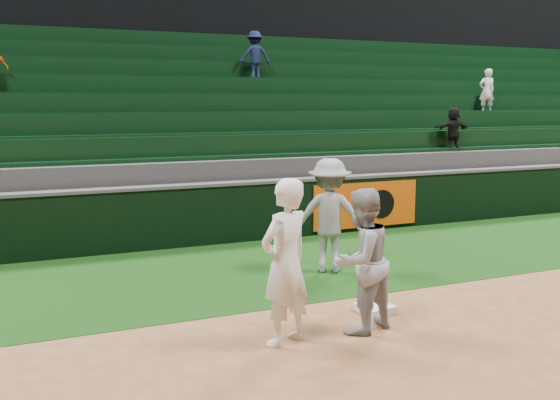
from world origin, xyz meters
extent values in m
plane|color=brown|center=(0.00, 0.00, 0.00)|extent=(70.00, 70.00, 0.00)
cube|color=black|center=(0.00, 3.00, 0.00)|extent=(36.00, 4.20, 0.01)
cube|color=black|center=(0.00, 17.45, 6.00)|extent=(40.00, 12.00, 12.00)
cube|color=white|center=(0.30, 0.26, 0.05)|extent=(0.49, 0.49, 0.10)
imported|color=white|center=(-1.30, -0.30, 1.00)|extent=(0.86, 0.73, 1.99)
imported|color=#95989F|center=(-0.27, -0.29, 0.91)|extent=(1.07, 0.95, 1.82)
imported|color=gray|center=(0.67, 2.34, 0.97)|extent=(1.43, 1.18, 1.93)
cube|color=black|center=(0.00, 5.20, 0.60)|extent=(36.00, 0.35, 1.20)
cube|color=#D84C0A|center=(3.00, 5.01, 0.60)|extent=(2.60, 0.05, 1.00)
cylinder|color=black|center=(3.40, 4.98, 0.60)|extent=(0.64, 0.02, 0.64)
cylinder|color=white|center=(3.25, 4.96, 0.72)|extent=(0.14, 0.02, 0.14)
cube|color=#424244|center=(0.00, 5.20, 1.22)|extent=(36.00, 0.40, 0.06)
cube|color=#323234|center=(0.00, 5.92, 0.82)|extent=(36.00, 0.85, 1.65)
cube|color=black|center=(0.00, 6.18, 1.90)|extent=(36.00, 0.14, 0.50)
cube|color=black|center=(0.00, 6.01, 1.69)|extent=(36.00, 0.45, 0.08)
cube|color=#323234|center=(0.00, 6.78, 1.05)|extent=(36.00, 0.85, 2.10)
cube|color=black|center=(0.00, 7.03, 2.35)|extent=(36.00, 0.14, 0.50)
cube|color=black|center=(0.00, 6.86, 2.14)|extent=(36.00, 0.45, 0.08)
cube|color=#323234|center=(0.00, 7.62, 1.27)|extent=(36.00, 0.85, 2.55)
cube|color=black|center=(0.00, 7.88, 2.80)|extent=(36.00, 0.14, 0.50)
cube|color=black|center=(0.00, 7.71, 2.59)|extent=(36.00, 0.45, 0.08)
cube|color=#323234|center=(0.00, 8.47, 1.50)|extent=(36.00, 0.85, 3.00)
cube|color=black|center=(0.00, 8.73, 3.25)|extent=(36.00, 0.14, 0.50)
cube|color=black|center=(0.00, 8.56, 3.04)|extent=(36.00, 0.45, 0.08)
cube|color=#323234|center=(0.00, 9.32, 1.73)|extent=(36.00, 0.85, 3.45)
cube|color=black|center=(0.00, 9.58, 3.70)|extent=(36.00, 0.14, 0.50)
cube|color=black|center=(0.00, 9.41, 3.49)|extent=(36.00, 0.45, 0.08)
cube|color=#323234|center=(0.00, 10.18, 1.95)|extent=(36.00, 0.85, 3.90)
cube|color=black|center=(0.00, 10.43, 4.15)|extent=(36.00, 0.14, 0.50)
cube|color=black|center=(0.00, 10.26, 3.94)|extent=(36.00, 0.45, 0.08)
cube|color=#323234|center=(0.00, 11.02, 2.17)|extent=(36.00, 0.85, 4.35)
cube|color=black|center=(0.00, 11.28, 4.60)|extent=(36.00, 0.14, 0.50)
cube|color=black|center=(0.00, 11.11, 4.39)|extent=(36.00, 0.45, 0.08)
imported|color=black|center=(6.01, 5.88, 2.20)|extent=(1.03, 0.36, 1.10)
imported|color=silver|center=(8.52, 7.58, 3.18)|extent=(0.52, 0.40, 1.26)
imported|color=#101336|center=(2.02, 9.28, 4.10)|extent=(0.88, 0.56, 1.31)
camera|label=1|loc=(-4.17, -6.81, 2.85)|focal=40.00mm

